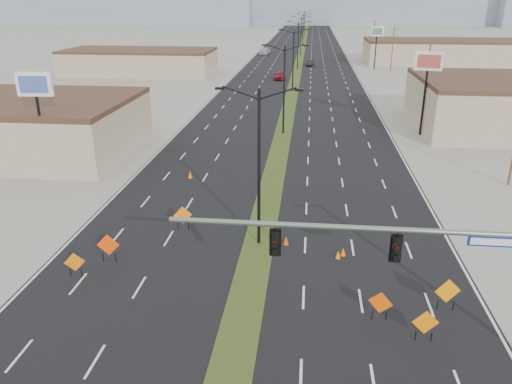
# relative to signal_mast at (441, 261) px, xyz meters

# --- Properties ---
(ground) EXTENTS (600.00, 600.00, 0.00)m
(ground) POSITION_rel_signal_mast_xyz_m (-8.56, -2.00, -4.79)
(ground) COLOR gray
(ground) RESTS_ON ground
(road_surface) EXTENTS (25.00, 400.00, 0.02)m
(road_surface) POSITION_rel_signal_mast_xyz_m (-8.56, 98.00, -4.79)
(road_surface) COLOR black
(road_surface) RESTS_ON ground
(median_strip) EXTENTS (2.00, 400.00, 0.04)m
(median_strip) POSITION_rel_signal_mast_xyz_m (-8.56, 98.00, -4.79)
(median_strip) COLOR #2E3F16
(median_strip) RESTS_ON ground
(building_sw_far) EXTENTS (30.00, 14.00, 4.50)m
(building_sw_far) POSITION_rel_signal_mast_xyz_m (-40.56, 83.00, -2.54)
(building_sw_far) COLOR tan
(building_sw_far) RESTS_ON ground
(building_se_far) EXTENTS (44.00, 16.00, 5.00)m
(building_se_far) POSITION_rel_signal_mast_xyz_m (29.44, 108.00, -2.29)
(building_se_far) COLOR tan
(building_se_far) RESTS_ON ground
(mesa_west) EXTENTS (180.00, 50.00, 22.00)m
(mesa_west) POSITION_rel_signal_mast_xyz_m (-128.56, 278.00, 6.21)
(mesa_west) COLOR gray
(mesa_west) RESTS_ON ground
(signal_mast) EXTENTS (16.30, 0.60, 8.00)m
(signal_mast) POSITION_rel_signal_mast_xyz_m (0.00, 0.00, 0.00)
(signal_mast) COLOR slate
(signal_mast) RESTS_ON ground
(streetlight_0) EXTENTS (5.15, 0.24, 10.02)m
(streetlight_0) POSITION_rel_signal_mast_xyz_m (-8.56, 10.00, 0.63)
(streetlight_0) COLOR black
(streetlight_0) RESTS_ON ground
(streetlight_1) EXTENTS (5.15, 0.24, 10.02)m
(streetlight_1) POSITION_rel_signal_mast_xyz_m (-8.56, 38.00, 0.63)
(streetlight_1) COLOR black
(streetlight_1) RESTS_ON ground
(streetlight_2) EXTENTS (5.15, 0.24, 10.02)m
(streetlight_2) POSITION_rel_signal_mast_xyz_m (-8.56, 66.00, 0.63)
(streetlight_2) COLOR black
(streetlight_2) RESTS_ON ground
(streetlight_3) EXTENTS (5.15, 0.24, 10.02)m
(streetlight_3) POSITION_rel_signal_mast_xyz_m (-8.56, 94.00, 0.63)
(streetlight_3) COLOR black
(streetlight_3) RESTS_ON ground
(streetlight_4) EXTENTS (5.15, 0.24, 10.02)m
(streetlight_4) POSITION_rel_signal_mast_xyz_m (-8.56, 122.00, 0.63)
(streetlight_4) COLOR black
(streetlight_4) RESTS_ON ground
(streetlight_5) EXTENTS (5.15, 0.24, 10.02)m
(streetlight_5) POSITION_rel_signal_mast_xyz_m (-8.56, 150.00, 0.63)
(streetlight_5) COLOR black
(streetlight_5) RESTS_ON ground
(streetlight_6) EXTENTS (5.15, 0.24, 10.02)m
(streetlight_6) POSITION_rel_signal_mast_xyz_m (-8.56, 178.00, 0.63)
(streetlight_6) COLOR black
(streetlight_6) RESTS_ON ground
(utility_pole_1) EXTENTS (1.60, 0.20, 9.00)m
(utility_pole_1) POSITION_rel_signal_mast_xyz_m (11.44, 58.00, -0.12)
(utility_pole_1) COLOR #4C3823
(utility_pole_1) RESTS_ON ground
(utility_pole_2) EXTENTS (1.60, 0.20, 9.00)m
(utility_pole_2) POSITION_rel_signal_mast_xyz_m (11.44, 93.00, -0.12)
(utility_pole_2) COLOR #4C3823
(utility_pole_2) RESTS_ON ground
(utility_pole_3) EXTENTS (1.60, 0.20, 9.00)m
(utility_pole_3) POSITION_rel_signal_mast_xyz_m (11.44, 128.00, -0.12)
(utility_pole_3) COLOR #4C3823
(utility_pole_3) RESTS_ON ground
(car_left) EXTENTS (1.92, 4.55, 1.54)m
(car_left) POSITION_rel_signal_mast_xyz_m (-11.56, 78.73, -4.02)
(car_left) COLOR maroon
(car_left) RESTS_ON ground
(car_mid) EXTENTS (1.83, 4.20, 1.34)m
(car_mid) POSITION_rel_signal_mast_xyz_m (-5.81, 100.02, -4.12)
(car_mid) COLOR black
(car_mid) RESTS_ON ground
(car_far) EXTENTS (2.89, 5.88, 1.65)m
(car_far) POSITION_rel_signal_mast_xyz_m (-18.43, 123.18, -3.97)
(car_far) COLOR #9EA2A7
(car_far) RESTS_ON ground
(construction_sign_0) EXTENTS (1.09, 0.39, 1.51)m
(construction_sign_0) POSITION_rel_signal_mast_xyz_m (-18.50, 4.76, -3.91)
(construction_sign_0) COLOR #DA6304
(construction_sign_0) RESTS_ON ground
(construction_sign_1) EXTENTS (1.36, 0.13, 1.81)m
(construction_sign_1) POSITION_rel_signal_mast_xyz_m (-17.26, 6.64, -3.72)
(construction_sign_1) COLOR #E63E04
(construction_sign_1) RESTS_ON ground
(construction_sign_2) EXTENTS (1.22, 0.42, 1.69)m
(construction_sign_2) POSITION_rel_signal_mast_xyz_m (-13.92, 11.52, -3.80)
(construction_sign_2) COLOR #FF6A05
(construction_sign_2) RESTS_ON ground
(construction_sign_3) EXTENTS (1.12, 0.44, 1.57)m
(construction_sign_3) POSITION_rel_signal_mast_xyz_m (-1.81, 2.46, -3.87)
(construction_sign_3) COLOR #F54D05
(construction_sign_3) RESTS_ON ground
(construction_sign_4) EXTENTS (1.23, 0.12, 1.64)m
(construction_sign_4) POSITION_rel_signal_mast_xyz_m (0.03, 1.00, -3.83)
(construction_sign_4) COLOR orange
(construction_sign_4) RESTS_ON ground
(construction_sign_5) EXTENTS (1.33, 0.31, 1.80)m
(construction_sign_5) POSITION_rel_signal_mast_xyz_m (1.64, 3.65, -3.73)
(construction_sign_5) COLOR orange
(construction_sign_5) RESTS_ON ground
(cone_0) EXTENTS (0.45, 0.45, 0.61)m
(cone_0) POSITION_rel_signal_mast_xyz_m (-6.79, 9.98, -4.49)
(cone_0) COLOR #D93904
(cone_0) RESTS_ON ground
(cone_1) EXTENTS (0.40, 0.40, 0.53)m
(cone_1) POSITION_rel_signal_mast_xyz_m (-3.54, 8.50, -4.53)
(cone_1) COLOR orange
(cone_1) RESTS_ON ground
(cone_2) EXTENTS (0.42, 0.42, 0.55)m
(cone_2) POSITION_rel_signal_mast_xyz_m (-3.21, 8.88, -4.52)
(cone_2) COLOR #E85A04
(cone_2) RESTS_ON ground
(cone_3) EXTENTS (0.48, 0.48, 0.68)m
(cone_3) POSITION_rel_signal_mast_xyz_m (-15.83, 21.74, -4.45)
(cone_3) COLOR #DF5704
(cone_3) RESTS_ON ground
(pole_sign_west) EXTENTS (3.00, 0.61, 9.13)m
(pole_sign_west) POSITION_rel_signal_mast_xyz_m (-28.45, 20.85, 2.64)
(pole_sign_west) COLOR black
(pole_sign_west) RESTS_ON ground
(pole_sign_east_near) EXTENTS (3.05, 0.95, 9.32)m
(pole_sign_east_near) POSITION_rel_signal_mast_xyz_m (7.25, 39.25, 2.80)
(pole_sign_east_near) COLOR black
(pole_sign_east_near) RESTS_ON ground
(pole_sign_east_far) EXTENTS (2.90, 1.20, 8.98)m
(pole_sign_east_far) POSITION_rel_signal_mast_xyz_m (8.27, 95.51, 2.50)
(pole_sign_east_far) COLOR black
(pole_sign_east_far) RESTS_ON ground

